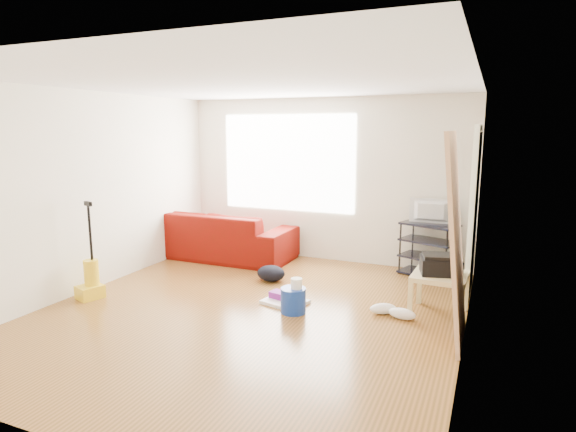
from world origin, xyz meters
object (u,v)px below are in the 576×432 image
at_px(bucket, 293,312).
at_px(cleaning_tray, 287,299).
at_px(tv_stand, 428,249).
at_px(side_table, 440,280).
at_px(backpack, 271,281).
at_px(vacuum, 91,280).
at_px(sofa, 216,256).

height_order(bucket, cleaning_tray, cleaning_tray).
bearing_deg(tv_stand, side_table, -58.68).
height_order(backpack, vacuum, vacuum).
bearing_deg(backpack, bucket, -55.54).
distance_m(side_table, cleaning_tray, 1.75).
xyz_separation_m(cleaning_tray, backpack, (-0.53, 0.70, -0.05)).
bearing_deg(side_table, cleaning_tray, -168.58).
relative_size(backpack, vacuum, 0.33).
xyz_separation_m(bucket, backpack, (-0.71, 0.93, 0.00)).
height_order(bucket, vacuum, vacuum).
relative_size(sofa, tv_stand, 3.03).
bearing_deg(bucket, backpack, 127.43).
distance_m(backpack, vacuum, 2.28).
height_order(side_table, bucket, side_table).
height_order(tv_stand, bucket, tv_stand).
distance_m(bucket, cleaning_tray, 0.31).
relative_size(bucket, cleaning_tray, 0.51).
bearing_deg(sofa, bucket, 140.15).
distance_m(tv_stand, bucket, 2.38).
bearing_deg(cleaning_tray, backpack, 127.25).
bearing_deg(bucket, sofa, 140.15).
height_order(tv_stand, backpack, tv_stand).
relative_size(side_table, bucket, 2.10).
xyz_separation_m(tv_stand, cleaning_tray, (-1.39, -1.78, -0.33)).
bearing_deg(sofa, vacuum, 81.05).
relative_size(sofa, bucket, 9.02).
xyz_separation_m(cleaning_tray, vacuum, (-2.26, -0.76, 0.17)).
distance_m(cleaning_tray, vacuum, 2.39).
bearing_deg(bucket, side_table, 21.05).
xyz_separation_m(tv_stand, backpack, (-1.92, -1.08, -0.38)).
xyz_separation_m(bucket, cleaning_tray, (-0.18, 0.24, 0.05)).
xyz_separation_m(sofa, backpack, (1.38, -0.81, 0.00)).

